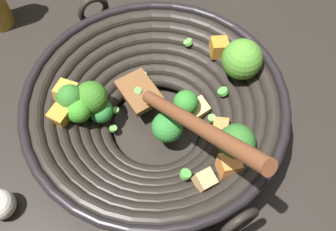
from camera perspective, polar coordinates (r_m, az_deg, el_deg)
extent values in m
plane|color=#28231E|center=(0.62, -1.70, -2.05)|extent=(4.00, 4.00, 0.00)
cylinder|color=black|center=(0.62, -1.71, -1.83)|extent=(0.14, 0.14, 0.01)
torus|color=black|center=(0.61, -1.75, -1.16)|extent=(0.19, 0.19, 0.02)
torus|color=black|center=(0.60, -1.77, -0.70)|extent=(0.22, 0.22, 0.02)
torus|color=black|center=(0.59, -1.80, -0.23)|extent=(0.25, 0.25, 0.02)
torus|color=black|center=(0.58, -1.83, 0.26)|extent=(0.27, 0.27, 0.02)
torus|color=black|center=(0.57, -1.85, 0.76)|extent=(0.30, 0.30, 0.02)
torus|color=black|center=(0.56, -1.88, 1.28)|extent=(0.33, 0.33, 0.02)
torus|color=black|center=(0.56, -1.91, 1.81)|extent=(0.36, 0.36, 0.02)
torus|color=black|center=(0.55, -1.94, 2.36)|extent=(0.38, 0.38, 0.01)
torus|color=black|center=(0.48, 10.43, -15.17)|extent=(0.04, 0.05, 0.05)
torus|color=black|center=(0.67, -10.86, 14.90)|extent=(0.04, 0.05, 0.05)
cylinder|color=#76B94E|center=(0.58, -0.09, -2.89)|extent=(0.02, 0.02, 0.02)
sphere|color=#338B36|center=(0.56, -0.09, -1.70)|extent=(0.05, 0.05, 0.05)
cylinder|color=#73AD4B|center=(0.60, 2.53, 0.60)|extent=(0.02, 0.02, 0.02)
sphere|color=#33872E|center=(0.58, 2.63, 1.92)|extent=(0.04, 0.04, 0.04)
cylinder|color=#85B849|center=(0.55, 9.56, -5.22)|extent=(0.02, 0.02, 0.01)
sphere|color=#31732A|center=(0.52, 9.99, -3.94)|extent=(0.05, 0.05, 0.05)
cylinder|color=#66A543|center=(0.60, -10.70, 1.04)|extent=(0.02, 0.02, 0.02)
sphere|color=#387922|center=(0.58, -11.18, 2.60)|extent=(0.05, 0.05, 0.05)
cylinder|color=#67A04D|center=(0.59, -13.71, 1.39)|extent=(0.02, 0.02, 0.01)
sphere|color=#327529|center=(0.57, -14.16, 2.56)|extent=(0.04, 0.04, 0.04)
cylinder|color=#5C9136|center=(0.60, 10.29, 6.19)|extent=(0.03, 0.03, 0.02)
sphere|color=#53962F|center=(0.58, 10.79, 8.09)|extent=(0.06, 0.06, 0.06)
cylinder|color=#7FAB54|center=(0.59, -12.60, -0.33)|extent=(0.01, 0.01, 0.01)
sphere|color=green|center=(0.57, -13.01, 0.75)|extent=(0.04, 0.04, 0.04)
cylinder|color=#69B33E|center=(0.61, -9.49, -0.52)|extent=(0.02, 0.02, 0.02)
sphere|color=#328E3C|center=(0.59, -9.83, 0.67)|extent=(0.04, 0.04, 0.04)
cube|color=#EBB16D|center=(0.51, 5.39, -9.41)|extent=(0.04, 0.03, 0.03)
cube|color=#E8C45F|center=(0.60, 4.55, 1.01)|extent=(0.04, 0.04, 0.03)
cube|color=gold|center=(0.58, -14.69, 3.18)|extent=(0.03, 0.03, 0.03)
cube|color=#D07537|center=(0.57, 7.80, -1.70)|extent=(0.03, 0.03, 0.03)
cube|color=orange|center=(0.52, 8.91, -7.27)|extent=(0.04, 0.04, 0.03)
cube|color=orange|center=(0.57, -15.59, -0.09)|extent=(0.03, 0.03, 0.03)
cube|color=orange|center=(0.62, 7.49, 9.84)|extent=(0.04, 0.04, 0.03)
cylinder|color=#6BC651|center=(0.60, -7.65, 0.77)|extent=(0.01, 0.01, 0.00)
cylinder|color=#56B247|center=(0.60, -4.37, 3.64)|extent=(0.01, 0.01, 0.01)
cylinder|color=#56B247|center=(0.60, 8.06, 3.49)|extent=(0.02, 0.02, 0.01)
cylinder|color=#56B247|center=(0.57, -0.32, -1.98)|extent=(0.01, 0.01, 0.01)
cylinder|color=#6BC651|center=(0.63, 2.97, 10.66)|extent=(0.02, 0.02, 0.01)
cylinder|color=#56B247|center=(0.63, -4.58, 6.08)|extent=(0.01, 0.01, 0.01)
cylinder|color=#6BC651|center=(0.58, 6.43, -0.39)|extent=(0.01, 0.01, 0.01)
cylinder|color=#56B247|center=(0.51, 2.58, -8.58)|extent=(0.02, 0.02, 0.01)
cylinder|color=#6BC651|center=(0.60, -8.04, -1.89)|extent=(0.02, 0.02, 0.01)
cylinder|color=#99D166|center=(0.62, -3.79, 5.80)|extent=(0.02, 0.02, 0.01)
cube|color=brown|center=(0.60, -4.24, 3.51)|extent=(0.09, 0.08, 0.01)
cylinder|color=brown|center=(0.45, 3.66, -1.08)|extent=(0.19, 0.15, 0.18)
sphere|color=silver|center=(0.60, -23.36, -11.89)|extent=(0.04, 0.04, 0.04)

